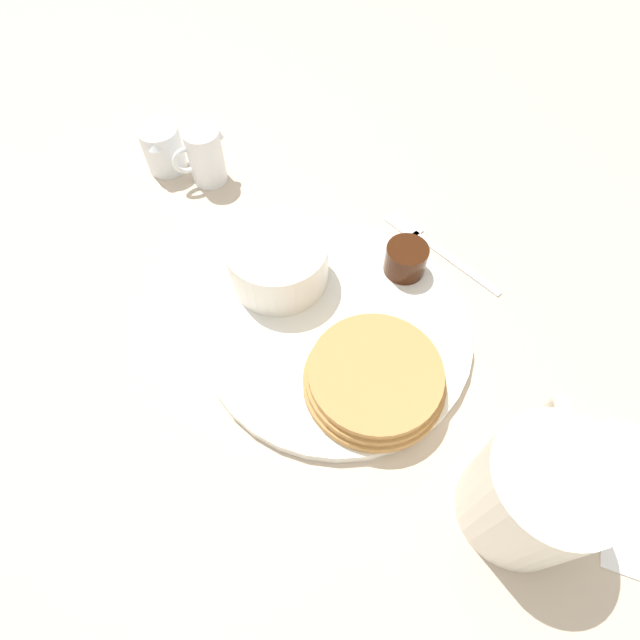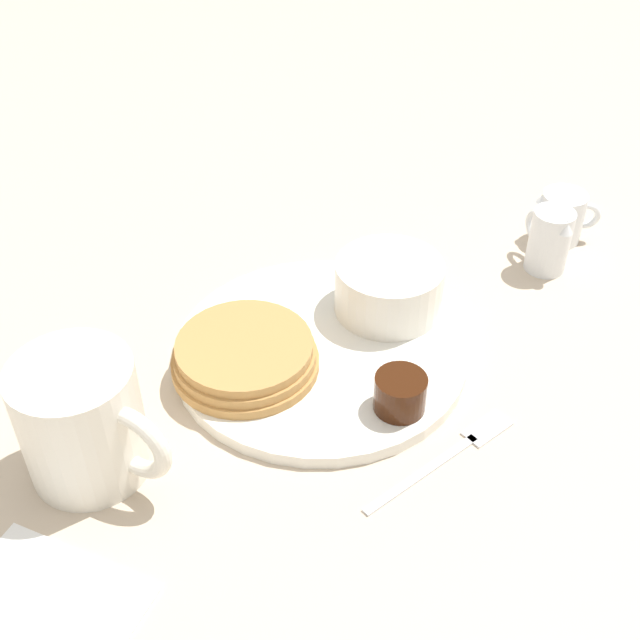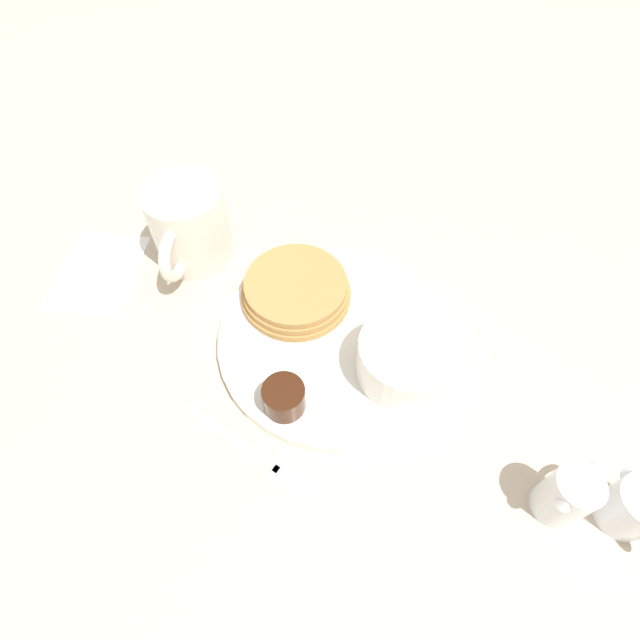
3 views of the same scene
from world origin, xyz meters
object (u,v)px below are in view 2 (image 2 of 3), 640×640
object	(u,v)px
bowl	(389,285)
creamer_pitcher_far	(562,216)
plate	(320,351)
creamer_pitcher_near	(549,240)
fork	(456,449)
coffee_mug	(84,421)

from	to	relation	value
bowl	creamer_pitcher_far	xyz separation A→B (m)	(-0.11, -0.21, -0.01)
plate	creamer_pitcher_near	bearing A→B (deg)	-121.51
creamer_pitcher_far	fork	distance (m)	0.33
coffee_mug	fork	world-z (taller)	coffee_mug
creamer_pitcher_far	creamer_pitcher_near	bearing A→B (deg)	91.40
plate	creamer_pitcher_far	size ratio (longest dim) A/B	3.93
coffee_mug	fork	size ratio (longest dim) A/B	0.87
coffee_mug	plate	bearing A→B (deg)	-116.00
coffee_mug	creamer_pitcher_far	bearing A→B (deg)	-115.83
plate	creamer_pitcher_near	distance (m)	0.26
creamer_pitcher_far	bowl	bearing A→B (deg)	62.80
plate	bowl	world-z (taller)	bowl
creamer_pitcher_far	plate	bearing A→B (deg)	64.28
creamer_pitcher_near	plate	bearing A→B (deg)	58.49
plate	creamer_pitcher_near	size ratio (longest dim) A/B	3.80
bowl	creamer_pitcher_far	bearing A→B (deg)	-117.20
creamer_pitcher_far	fork	world-z (taller)	creamer_pitcher_far
creamer_pitcher_far	fork	bearing A→B (deg)	91.56
fork	coffee_mug	bearing A→B (deg)	31.03
creamer_pitcher_near	creamer_pitcher_far	distance (m)	0.06
plate	creamer_pitcher_near	world-z (taller)	creamer_pitcher_near
fork	creamer_pitcher_near	bearing A→B (deg)	-88.41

